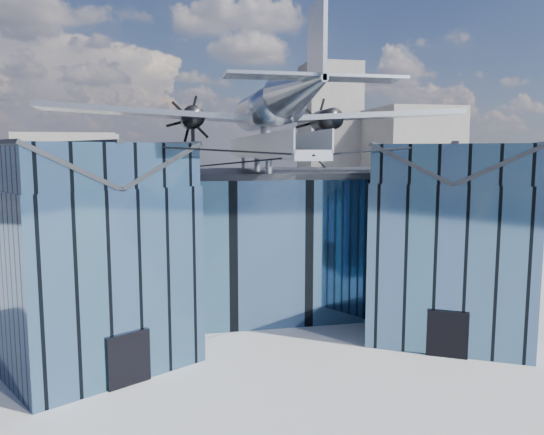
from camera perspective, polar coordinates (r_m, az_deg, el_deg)
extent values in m
plane|color=gray|center=(32.72, 0.75, -13.05)|extent=(120.00, 120.00, 0.00)
cube|color=#456A8C|center=(40.08, -2.09, -2.27)|extent=(28.00, 14.00, 9.50)
cube|color=#212328|center=(39.58, -2.12, 4.82)|extent=(28.00, 14.00, 0.40)
cube|color=#456A8C|center=(29.91, -18.91, -5.88)|extent=(11.79, 11.43, 9.50)
cube|color=#456A8C|center=(29.20, -19.37, 5.39)|extent=(11.56, 11.20, 2.20)
cube|color=#212328|center=(28.41, -23.57, 5.16)|extent=(7.98, 9.23, 2.40)
cube|color=#212328|center=(30.14, -15.41, 5.57)|extent=(7.98, 9.23, 2.40)
cube|color=#212328|center=(29.20, -19.47, 7.64)|extent=(4.30, 7.10, 0.18)
cube|color=black|center=(27.38, -15.16, -14.50)|extent=(2.03, 1.32, 2.60)
cube|color=black|center=(31.88, -11.44, -4.84)|extent=(0.34, 0.34, 9.50)
cube|color=#456A8C|center=(34.36, 18.54, -4.21)|extent=(11.79, 11.43, 9.50)
cube|color=#456A8C|center=(33.75, 18.93, 5.58)|extent=(11.56, 11.20, 2.20)
cube|color=#212328|center=(33.79, 15.09, 5.72)|extent=(7.98, 9.23, 2.40)
cube|color=#212328|center=(33.85, 22.75, 5.42)|extent=(7.98, 9.23, 2.40)
cube|color=#212328|center=(33.74, 19.01, 7.53)|extent=(4.30, 7.10, 0.18)
cube|color=black|center=(31.32, 18.34, -11.83)|extent=(2.03, 1.32, 2.60)
cube|color=black|center=(34.59, 11.05, -3.90)|extent=(0.34, 0.34, 9.50)
cube|color=#999EA6|center=(34.15, -0.53, 6.81)|extent=(1.80, 21.00, 0.50)
cube|color=#999EA6|center=(33.98, -2.03, 7.90)|extent=(0.08, 21.00, 1.10)
cube|color=#999EA6|center=(34.34, 0.96, 7.90)|extent=(0.08, 21.00, 1.10)
cylinder|color=#999EA6|center=(43.50, -3.04, 5.97)|extent=(0.44, 0.44, 1.35)
cylinder|color=#999EA6|center=(37.59, -1.60, 5.81)|extent=(0.44, 0.44, 1.35)
cylinder|color=#999EA6|center=(33.67, -0.36, 5.66)|extent=(0.44, 0.44, 1.35)
cylinder|color=#999EA6|center=(34.64, -0.70, 8.39)|extent=(0.70, 0.70, 1.40)
cylinder|color=black|center=(26.01, -8.66, 7.31)|extent=(10.55, 6.08, 0.69)
cylinder|color=black|center=(28.62, 12.99, 7.18)|extent=(10.55, 6.08, 0.69)
cylinder|color=black|center=(31.70, -5.15, 5.77)|extent=(6.09, 17.04, 1.19)
cylinder|color=black|center=(32.96, 5.32, 5.82)|extent=(6.09, 17.04, 1.19)
cylinder|color=#A3A8B0|center=(34.74, -0.70, 11.61)|extent=(2.50, 11.00, 2.50)
sphere|color=#A3A8B0|center=(40.14, -2.27, 10.99)|extent=(2.50, 2.50, 2.50)
cube|color=black|center=(39.21, -2.03, 12.09)|extent=(1.60, 1.40, 0.50)
cone|color=#A3A8B0|center=(26.05, 3.31, 13.77)|extent=(2.50, 7.00, 2.50)
cube|color=#A3A8B0|center=(24.11, 4.85, 18.15)|extent=(0.18, 2.40, 3.40)
cube|color=#A3A8B0|center=(23.98, 4.75, 14.82)|extent=(8.00, 1.80, 0.14)
cube|color=#A3A8B0|center=(35.04, -12.54, 10.91)|extent=(14.00, 3.20, 1.08)
cylinder|color=black|center=(35.70, -8.60, 10.52)|extent=(1.44, 3.20, 1.44)
cone|color=black|center=(37.49, -8.77, 10.35)|extent=(0.70, 0.70, 0.70)
cube|color=black|center=(37.64, -8.79, 10.34)|extent=(1.05, 0.06, 3.33)
cube|color=black|center=(37.64, -8.79, 10.34)|extent=(2.53, 0.06, 2.53)
cube|color=black|center=(37.64, -8.79, 10.34)|extent=(3.33, 0.06, 1.05)
cylinder|color=black|center=(35.04, -8.50, 8.58)|extent=(0.24, 0.24, 1.75)
cube|color=#A3A8B0|center=(37.67, 9.68, 10.70)|extent=(14.00, 3.20, 1.08)
cylinder|color=black|center=(37.41, 5.85, 10.40)|extent=(1.44, 3.20, 1.44)
cone|color=black|center=(39.12, 5.03, 10.27)|extent=(0.70, 0.70, 0.70)
cube|color=black|center=(39.27, 4.96, 10.25)|extent=(1.05, 0.06, 3.33)
cube|color=black|center=(39.27, 4.96, 10.25)|extent=(2.53, 0.06, 2.53)
cube|color=black|center=(39.27, 4.96, 10.25)|extent=(3.33, 0.06, 1.05)
cylinder|color=black|center=(36.79, 6.11, 8.55)|extent=(0.24, 0.24, 1.75)
cube|color=slate|center=(87.12, 14.50, 5.38)|extent=(12.00, 14.00, 18.00)
cube|color=slate|center=(86.08, -20.88, 3.79)|extent=(14.00, 10.00, 14.00)
cube|color=slate|center=(92.57, 6.17, 8.12)|extent=(9.00, 9.00, 26.00)
cylinder|color=#321D14|center=(48.68, 23.25, -5.12)|extent=(0.43, 0.43, 2.90)
sphere|color=#234E1B|center=(48.23, 23.40, -2.11)|extent=(4.03, 4.03, 3.80)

